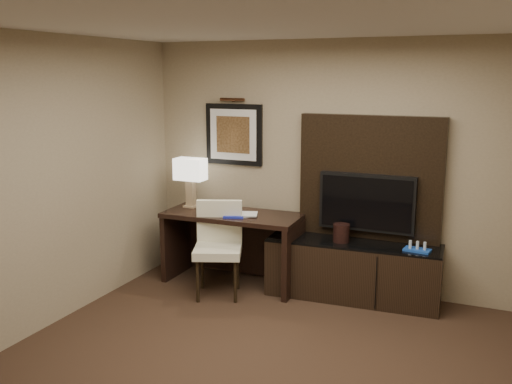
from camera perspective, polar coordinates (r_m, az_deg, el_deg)
The scene contains 16 objects.
ceiling at distance 3.78m, azimuth -0.91°, elevation 17.27°, with size 4.50×5.00×0.01m, color silver.
wall_back at distance 6.21m, azimuth 8.77°, elevation 2.46°, with size 4.50×0.01×2.70m, color gray.
wall_left at distance 5.22m, azimuth -23.94°, elevation -0.16°, with size 0.01×5.00×2.70m, color gray.
desk at distance 6.45m, azimuth -2.33°, elevation -5.66°, with size 1.53×0.65×0.82m, color black.
credenza at distance 6.13m, azimuth 9.63°, elevation -7.74°, with size 1.79×0.50×0.62m, color black.
tv_wall_panel at distance 6.09m, azimuth 11.33°, elevation 1.44°, with size 1.50×0.12×1.30m, color black.
tv at distance 6.05m, azimuth 11.03°, elevation -1.05°, with size 1.00×0.08×0.60m, color black.
artwork at distance 6.60m, azimuth -2.22°, elevation 5.76°, with size 0.70×0.04×0.70m, color black.
picture_light at distance 6.53m, azimuth -2.39°, elevation 9.22°, with size 0.04×0.04×0.30m, color #432515.
desk_chair at distance 6.07m, azimuth -3.83°, elevation -5.78°, with size 0.49×0.56×1.02m, color #ECE8C5, non-canonical shape.
table_lamp at distance 6.61m, azimuth -6.57°, elevation 1.15°, with size 0.38×0.22×0.62m, color tan, non-canonical shape.
desk_phone at distance 6.44m, azimuth -4.13°, elevation -1.47°, with size 0.20×0.18×0.10m, color black, non-canonical shape.
blue_folder at distance 6.23m, azimuth -2.15°, elevation -2.28°, with size 0.22×0.29×0.02m, color #1B27B4.
book at distance 6.20m, azimuth -1.48°, elevation -1.31°, with size 0.17×0.02×0.23m, color #BDAD94.
ice_bucket at distance 6.00m, azimuth 8.52°, elevation -4.07°, with size 0.17×0.17×0.19m, color black.
minibar_tray at distance 5.87m, azimuth 15.84°, elevation -5.27°, with size 0.25×0.15×0.09m, color #1A48AA, non-canonical shape.
Camera 1 is at (1.56, -3.43, 2.33)m, focal length 40.00 mm.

